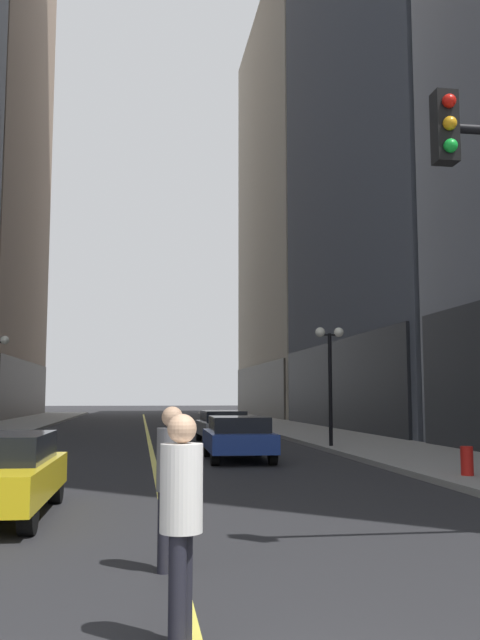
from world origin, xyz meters
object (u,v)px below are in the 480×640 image
(car_grey, at_px, (222,425))
(fire_hydrant_right, at_px, (467,464))
(pedestrian_in_white_shirt, at_px, (181,509))
(street_lamp_right_mid, at_px, (330,359))
(pedestrian_in_grey_suit, at_px, (172,474))
(car_blue, at_px, (238,437))

(car_grey, bearing_deg, fire_hydrant_right, -74.41)
(pedestrian_in_white_shirt, height_order, street_lamp_right_mid, street_lamp_right_mid)
(pedestrian_in_white_shirt, relative_size, street_lamp_right_mid, 0.40)
(fire_hydrant_right, bearing_deg, car_grey, 105.59)
(pedestrian_in_grey_suit, relative_size, street_lamp_right_mid, 0.41)
(street_lamp_right_mid, bearing_deg, car_blue, -136.84)
(fire_hydrant_right, bearing_deg, car_blue, 126.90)
(car_blue, relative_size, fire_hydrant_right, 5.14)
(car_grey, height_order, fire_hydrant_right, car_grey)
(street_lamp_right_mid, bearing_deg, pedestrian_in_white_shirt, -109.02)
(car_grey, distance_m, street_lamp_right_mid, 6.17)
(pedestrian_in_white_shirt, relative_size, pedestrian_in_grey_suit, 0.99)
(pedestrian_in_white_shirt, distance_m, fire_hydrant_right, 11.74)
(car_grey, distance_m, pedestrian_in_grey_suit, 21.29)
(car_blue, xyz_separation_m, pedestrian_in_grey_suit, (-2.59, -12.93, 0.35))
(pedestrian_in_grey_suit, xyz_separation_m, fire_hydrant_right, (6.98, 7.09, -0.67))
(car_blue, distance_m, car_grey, 8.15)
(car_blue, height_order, pedestrian_in_white_shirt, pedestrian_in_white_shirt)
(car_grey, xyz_separation_m, fire_hydrant_right, (3.90, -13.98, -0.32))
(pedestrian_in_grey_suit, bearing_deg, street_lamp_right_mid, 68.65)
(car_blue, distance_m, pedestrian_in_grey_suit, 13.20)
(pedestrian_in_white_shirt, bearing_deg, car_grey, 82.42)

